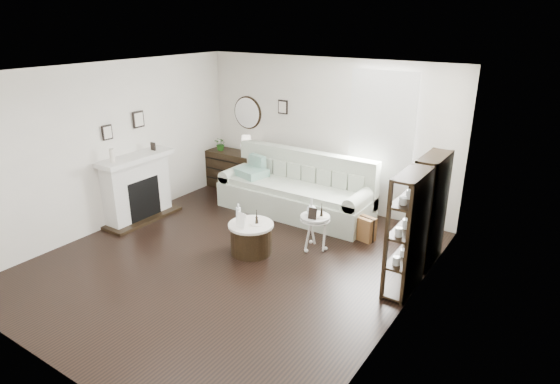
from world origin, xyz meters
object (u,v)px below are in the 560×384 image
Objects in this scene: sofa at (297,193)px; dresser at (234,170)px; drum_table at (251,238)px; pedestal_table at (315,219)px.

sofa is 1.80m from dresser.
sofa is 4.14× the size of drum_table.
drum_table is (2.01, -2.10, -0.14)m from dresser.
pedestal_table is at bearing -47.72° from sofa.
pedestal_table is (0.74, 0.62, 0.26)m from drum_table.
dresser reaches higher than drum_table.
dresser is at bearing 167.68° from sofa.
drum_table is (0.26, -1.72, -0.12)m from sofa.
drum_table is at bearing -81.44° from sofa.
drum_table is 1.23× the size of pedestal_table.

